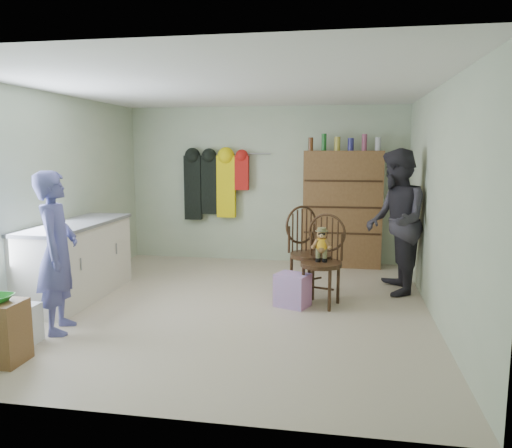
% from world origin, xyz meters
% --- Properties ---
extents(ground_plane, '(5.00, 5.00, 0.00)m').
position_xyz_m(ground_plane, '(0.00, 0.00, 0.00)').
color(ground_plane, beige).
rests_on(ground_plane, ground).
extents(room_walls, '(5.00, 5.00, 5.00)m').
position_xyz_m(room_walls, '(0.00, 0.53, 1.58)').
color(room_walls, beige).
rests_on(room_walls, ground).
extents(counter, '(0.64, 1.86, 0.94)m').
position_xyz_m(counter, '(-1.95, 0.00, 0.47)').
color(counter, silver).
rests_on(counter, ground).
extents(stool, '(0.38, 0.33, 0.54)m').
position_xyz_m(stool, '(-1.61, -1.87, 0.27)').
color(stool, brown).
rests_on(stool, ground).
extents(plastic_tub, '(0.40, 0.38, 0.37)m').
position_xyz_m(plastic_tub, '(-1.77, -1.50, 0.19)').
color(plastic_tub, white).
rests_on(plastic_tub, ground).
extents(chair_front, '(0.59, 0.59, 1.07)m').
position_xyz_m(chair_front, '(1.04, 0.24, 0.61)').
color(chair_front, '#3D2515').
rests_on(chair_front, ground).
extents(chair_far, '(0.71, 0.71, 1.13)m').
position_xyz_m(chair_far, '(0.84, 0.57, 0.61)').
color(chair_far, '#3D2515').
rests_on(chair_far, ground).
extents(striped_bag, '(0.45, 0.40, 0.39)m').
position_xyz_m(striped_bag, '(0.70, 0.11, 0.19)').
color(striped_bag, pink).
rests_on(striped_bag, ground).
extents(person_left, '(0.54, 0.68, 1.62)m').
position_xyz_m(person_left, '(-1.53, -1.07, 0.81)').
color(person_left, '#515395').
rests_on(person_left, ground).
extents(person_right, '(0.73, 0.92, 1.84)m').
position_xyz_m(person_right, '(1.91, 0.90, 0.92)').
color(person_right, '#2D2B33').
rests_on(person_right, ground).
extents(dresser, '(1.20, 0.39, 2.06)m').
position_xyz_m(dresser, '(1.25, 2.30, 0.91)').
color(dresser, brown).
rests_on(dresser, ground).
extents(coat_rack, '(1.42, 0.12, 1.09)m').
position_xyz_m(coat_rack, '(-0.83, 2.38, 1.25)').
color(coat_rack, '#99999E').
rests_on(coat_rack, ground).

